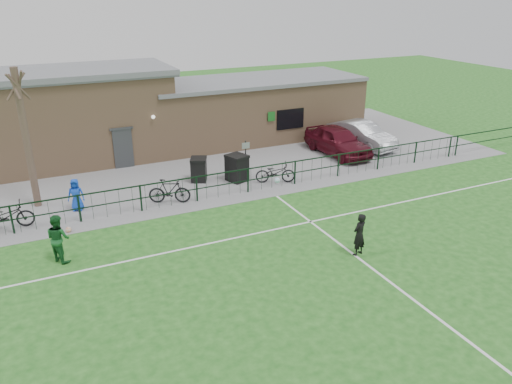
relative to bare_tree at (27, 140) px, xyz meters
name	(u,v)px	position (x,y,z in m)	size (l,w,h in m)	color
ground	(321,281)	(8.00, -10.50, -3.00)	(90.00, 90.00, 0.00)	#1F5A1A
paving_strip	(191,161)	(8.00, 3.00, -2.99)	(34.00, 13.00, 0.02)	gray
pitch_line_touch	(230,197)	(8.00, -2.70, -3.00)	(28.00, 0.10, 0.01)	white
pitch_line_mid	(267,231)	(8.00, -6.50, -3.00)	(28.00, 0.10, 0.01)	white
pitch_line_perp	(371,267)	(10.00, -10.50, -3.00)	(0.10, 16.00, 0.01)	white
perimeter_fence	(228,184)	(8.00, -2.50, -2.40)	(28.00, 0.10, 1.20)	black
bare_tree	(27,140)	(0.00, 0.00, 0.00)	(0.30, 0.30, 6.00)	#4C382E
wheelie_bin_left	(199,170)	(7.42, -0.10, -2.43)	(0.72, 0.82, 1.10)	black
wheelie_bin_right	(237,169)	(9.13, -0.89, -2.36)	(0.82, 0.93, 1.24)	black
sign_post	(246,160)	(9.59, -0.92, -1.98)	(0.06, 0.06, 2.00)	black
car_maroon	(338,141)	(16.02, 0.59, -2.17)	(1.90, 4.73, 1.61)	#4F0E1A
car_silver	(362,135)	(18.13, 1.19, -2.23)	(1.59, 4.56, 1.50)	#ACAFB4
bicycle_c	(6,216)	(-1.20, -1.96, -2.44)	(0.72, 2.05, 1.08)	black
bicycle_d	(169,191)	(5.34, -2.16, -2.42)	(0.52, 1.85, 1.11)	black
bicycle_e	(275,173)	(10.73, -1.92, -2.47)	(0.67, 1.93, 1.01)	black
spectator_child	(76,195)	(1.53, -1.24, -2.27)	(0.69, 0.45, 1.42)	blue
goalkeeper_kick	(357,233)	(10.09, -9.45, -2.17)	(1.99, 3.73, 2.06)	black
outfield_player	(58,238)	(0.47, -5.44, -2.13)	(0.84, 0.66, 1.73)	#195726
ball_ground	(69,230)	(0.93, -3.28, -2.88)	(0.23, 0.23, 0.23)	silver
clubhouse	(158,112)	(7.12, 6.00, -0.78)	(24.25, 5.40, 4.96)	tan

